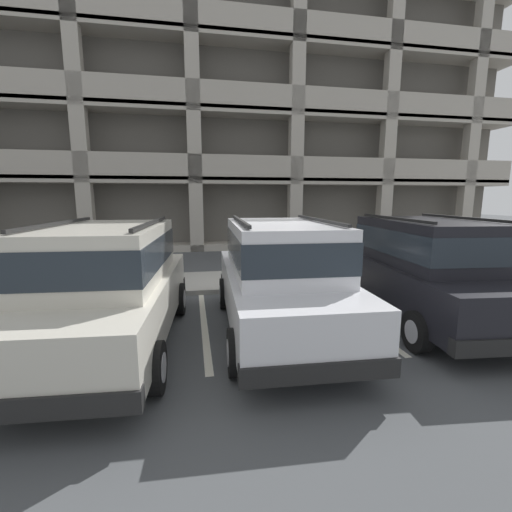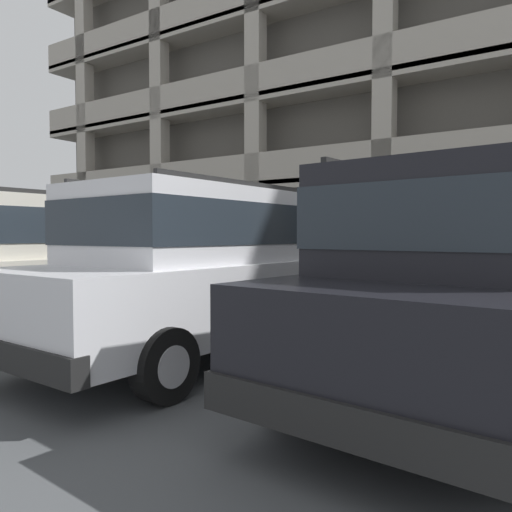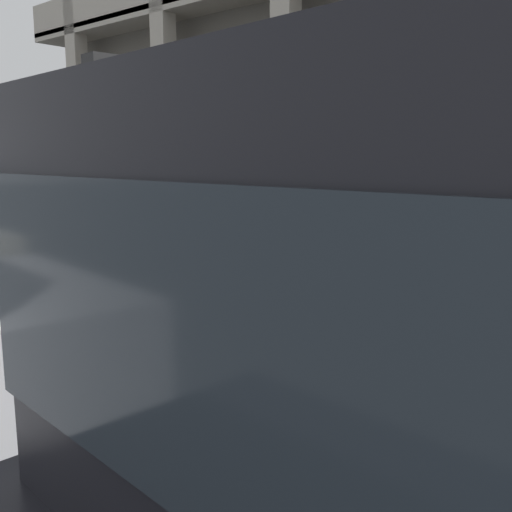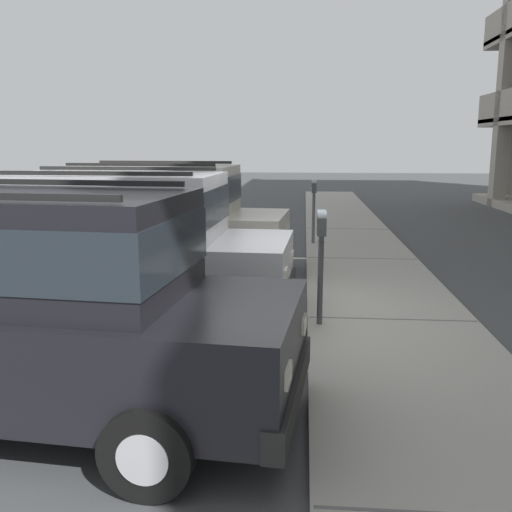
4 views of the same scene
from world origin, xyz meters
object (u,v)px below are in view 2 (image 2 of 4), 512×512
object	(u,v)px
silver_suv	(201,265)
parking_meter_near	(335,251)
parking_meter_far	(92,246)
parking_garage	(432,74)
dark_hatchback	(469,275)
red_sedan	(50,259)

from	to	relation	value
silver_suv	parking_meter_near	distance (m)	2.82
parking_meter_far	parking_garage	world-z (taller)	parking_garage
silver_suv	parking_meter_near	size ratio (longest dim) A/B	3.37
dark_hatchback	parking_meter_far	xyz separation A→B (m)	(-8.50, 2.63, 0.11)
parking_meter_near	dark_hatchback	bearing A→B (deg)	-46.29
silver_suv	red_sedan	world-z (taller)	same
parking_meter_near	parking_meter_far	bearing A→B (deg)	179.98
silver_suv	dark_hatchback	size ratio (longest dim) A/B	0.99
silver_suv	parking_meter_far	world-z (taller)	silver_suv
silver_suv	parking_garage	world-z (taller)	parking_garage
dark_hatchback	parking_meter_near	world-z (taller)	dark_hatchback
silver_suv	parking_meter_near	xyz separation A→B (m)	(0.44, 2.78, 0.11)
parking_meter_near	red_sedan	bearing A→B (deg)	-137.88
red_sedan	parking_meter_far	xyz separation A→B (m)	(-2.76, 2.92, 0.11)
parking_garage	red_sedan	bearing A→B (deg)	-95.68
red_sedan	parking_meter_far	size ratio (longest dim) A/B	3.38
dark_hatchback	parking_garage	world-z (taller)	parking_garage
red_sedan	dark_hatchback	xyz separation A→B (m)	(5.74, 0.29, 0.00)
red_sedan	silver_suv	bearing A→B (deg)	6.87
red_sedan	parking_garage	xyz separation A→B (m)	(1.51, 15.22, 6.45)
silver_suv	parking_meter_far	xyz separation A→B (m)	(-5.55, 2.78, 0.11)
parking_meter_near	parking_meter_far	size ratio (longest dim) A/B	0.99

